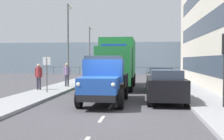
% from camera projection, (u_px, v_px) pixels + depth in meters
% --- Properties ---
extents(ground_plane, '(80.00, 80.00, 0.00)m').
position_uv_depth(ground_plane, '(123.00, 89.00, 21.09)').
color(ground_plane, '#423F44').
extents(sidewalk_left, '(2.44, 40.91, 0.15)m').
position_uv_depth(sidewalk_left, '(189.00, 89.00, 20.53)').
color(sidewalk_left, gray).
rests_on(sidewalk_left, ground_plane).
extents(sidewalk_right, '(2.44, 40.91, 0.15)m').
position_uv_depth(sidewalk_right, '(60.00, 87.00, 21.64)').
color(sidewalk_right, gray).
rests_on(sidewalk_right, ground_plane).
extents(road_centreline_markings, '(0.12, 36.86, 0.01)m').
position_uv_depth(road_centreline_markings, '(122.00, 90.00, 20.64)').
color(road_centreline_markings, silver).
rests_on(road_centreline_markings, ground_plane).
extents(sea_horizon, '(80.00, 0.80, 5.00)m').
position_uv_depth(sea_horizon, '(134.00, 58.00, 44.28)').
color(sea_horizon, gray).
rests_on(sea_horizon, ground_plane).
extents(seawall_railing, '(28.08, 0.08, 1.20)m').
position_uv_depth(seawall_railing, '(133.00, 69.00, 40.77)').
color(seawall_railing, '#4C5156').
rests_on(seawall_railing, ground_plane).
extents(truck_vintage_blue, '(2.17, 5.64, 2.43)m').
position_uv_depth(truck_vintage_blue, '(104.00, 81.00, 14.00)').
color(truck_vintage_blue, black).
rests_on(truck_vintage_blue, ground_plane).
extents(lorry_cargo_green, '(2.58, 8.20, 3.87)m').
position_uv_depth(lorry_cargo_green, '(118.00, 62.00, 21.96)').
color(lorry_cargo_green, '#1E7033').
rests_on(lorry_cargo_green, ground_plane).
extents(car_black_kerbside_near, '(1.93, 4.03, 1.72)m').
position_uv_depth(car_black_kerbside_near, '(166.00, 86.00, 14.33)').
color(car_black_kerbside_near, black).
rests_on(car_black_kerbside_near, ground_plane).
extents(car_grey_kerbside_1, '(1.92, 4.43, 1.72)m').
position_uv_depth(car_grey_kerbside_1, '(160.00, 79.00, 19.53)').
color(car_grey_kerbside_1, slate).
rests_on(car_grey_kerbside_1, ground_plane).
extents(car_white_oppositeside_0, '(1.96, 4.16, 1.72)m').
position_uv_depth(car_white_oppositeside_0, '(97.00, 74.00, 25.48)').
color(car_white_oppositeside_0, white).
rests_on(car_white_oppositeside_0, ground_plane).
extents(pedestrian_strolling, '(0.53, 0.34, 1.80)m').
position_uv_depth(pedestrian_strolling, '(39.00, 74.00, 19.34)').
color(pedestrian_strolling, '#383342').
rests_on(pedestrian_strolling, sidewalk_right).
extents(pedestrian_by_lamp, '(0.53, 0.34, 1.83)m').
position_uv_depth(pedestrian_by_lamp, '(67.00, 72.00, 21.77)').
color(pedestrian_by_lamp, '#383342').
rests_on(pedestrian_by_lamp, sidewalk_right).
extents(lamp_post_promenade, '(0.32, 1.14, 6.94)m').
position_uv_depth(lamp_post_promenade, '(68.00, 37.00, 24.47)').
color(lamp_post_promenade, '#59595B').
rests_on(lamp_post_promenade, sidewalk_right).
extents(lamp_post_far, '(0.32, 1.14, 6.07)m').
position_uv_depth(lamp_post_far, '(90.00, 47.00, 33.81)').
color(lamp_post_far, '#59595B').
rests_on(lamp_post_far, sidewalk_right).
extents(street_sign, '(0.50, 0.07, 2.25)m').
position_uv_depth(street_sign, '(47.00, 68.00, 17.79)').
color(street_sign, '#4C4C4C').
rests_on(street_sign, sidewalk_right).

